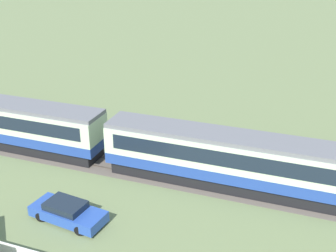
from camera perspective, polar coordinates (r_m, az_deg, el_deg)
name	(u,v)px	position (r m, az deg, el deg)	size (l,w,h in m)	color
ground_plane	(191,173)	(31.03, 3.17, -6.41)	(600.00, 600.00, 0.00)	#707F51
passenger_train	(109,138)	(31.54, -7.95, -1.64)	(76.70, 2.86, 3.90)	#234293
railway_track	(130,167)	(31.87, -5.12, -5.59)	(137.20, 3.60, 0.04)	#665B51
parked_car_blue	(68,212)	(26.61, -13.43, -11.26)	(4.89, 2.38, 1.25)	#284CA8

